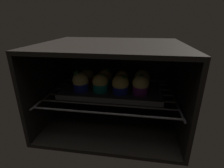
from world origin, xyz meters
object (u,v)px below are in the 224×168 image
(muffin_row0_col1, at_px, (100,83))
(muffin_row1_col2, at_px, (122,79))
(muffin_row1_col3, at_px, (142,79))
(muffin_row0_col2, at_px, (120,85))
(muffin_row0_col0, at_px, (80,82))
(muffin_row1_col0, at_px, (87,77))
(muffin_row1_col1, at_px, (105,78))
(muffin_row0_col3, at_px, (141,85))
(baking_tray, at_px, (112,90))

(muffin_row0_col1, bearing_deg, muffin_row1_col2, 44.17)
(muffin_row0_col1, relative_size, muffin_row1_col3, 1.02)
(muffin_row1_col3, bearing_deg, muffin_row0_col2, -135.14)
(muffin_row0_col0, relative_size, muffin_row1_col2, 1.22)
(muffin_row0_col1, bearing_deg, muffin_row1_col0, 135.11)
(muffin_row0_col0, bearing_deg, muffin_row0_col1, 3.55)
(muffin_row1_col1, bearing_deg, muffin_row0_col3, -25.84)
(muffin_row0_col2, relative_size, muffin_row1_col2, 1.12)
(muffin_row0_col2, xyz_separation_m, muffin_row1_col0, (-0.17, 0.09, -0.00))
(baking_tray, bearing_deg, muffin_row0_col2, -46.08)
(muffin_row0_col2, bearing_deg, muffin_row0_col3, 3.20)
(muffin_row0_col0, distance_m, muffin_row1_col1, 0.13)
(baking_tray, relative_size, muffin_row1_col3, 5.40)
(muffin_row0_col0, distance_m, muffin_row0_col2, 0.17)
(muffin_row0_col1, distance_m, muffin_row0_col2, 0.09)
(muffin_row1_col1, bearing_deg, muffin_row0_col0, -137.24)
(muffin_row0_col0, bearing_deg, muffin_row1_col0, 87.30)
(muffin_row0_col3, height_order, muffin_row1_col0, muffin_row0_col3)
(muffin_row0_col2, height_order, muffin_row1_col3, muffin_row0_col2)
(muffin_row1_col0, bearing_deg, muffin_row1_col3, 0.46)
(muffin_row1_col1, xyz_separation_m, muffin_row1_col2, (0.08, 0.00, -0.00))
(muffin_row0_col1, bearing_deg, muffin_row0_col2, -3.11)
(muffin_row0_col1, xyz_separation_m, muffin_row0_col3, (0.17, -0.00, 0.00))
(muffin_row0_col1, bearing_deg, muffin_row1_col1, 86.00)
(muffin_row0_col2, distance_m, muffin_row1_col1, 0.12)
(muffin_row1_col1, height_order, muffin_row1_col3, muffin_row1_col1)
(baking_tray, xyz_separation_m, muffin_row0_col0, (-0.13, -0.05, 0.05))
(muffin_row0_col2, xyz_separation_m, muffin_row1_col3, (0.09, 0.09, -0.00))
(muffin_row0_col1, relative_size, muffin_row1_col0, 1.04)
(muffin_row0_col3, bearing_deg, muffin_row1_col0, 162.00)
(muffin_row0_col0, relative_size, muffin_row0_col2, 1.09)
(muffin_row0_col0, xyz_separation_m, muffin_row1_col3, (0.26, 0.09, -0.00))
(muffin_row0_col2, height_order, muffin_row1_col2, muffin_row0_col2)
(muffin_row0_col0, relative_size, muffin_row1_col0, 1.17)
(muffin_row0_col2, bearing_deg, muffin_row0_col0, -179.80)
(baking_tray, xyz_separation_m, muffin_row0_col2, (0.04, -0.04, 0.04))
(muffin_row0_col1, height_order, muffin_row1_col2, muffin_row0_col1)
(baking_tray, distance_m, muffin_row1_col1, 0.07)
(muffin_row0_col3, bearing_deg, muffin_row0_col1, 179.96)
(baking_tray, xyz_separation_m, muffin_row1_col0, (-0.13, 0.04, 0.04))
(muffin_row0_col3, distance_m, muffin_row1_col0, 0.27)
(muffin_row0_col3, height_order, muffin_row1_col3, muffin_row0_col3)
(baking_tray, distance_m, muffin_row1_col3, 0.15)
(muffin_row0_col1, relative_size, muffin_row1_col1, 0.97)
(baking_tray, relative_size, muffin_row0_col2, 5.15)
(muffin_row1_col0, distance_m, muffin_row1_col3, 0.26)
(muffin_row1_col3, bearing_deg, muffin_row1_col1, -178.54)
(baking_tray, bearing_deg, muffin_row0_col3, -17.52)
(muffin_row0_col1, distance_m, muffin_row1_col1, 0.08)
(muffin_row0_col0, height_order, muffin_row0_col3, muffin_row0_col0)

